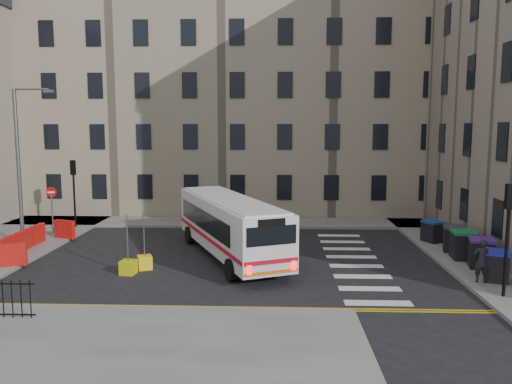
# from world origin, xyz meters

# --- Properties ---
(ground) EXTENTS (120.00, 120.00, 0.00)m
(ground) POSITION_xyz_m (0.00, 0.00, 0.00)
(ground) COLOR black
(ground) RESTS_ON ground
(pavement_north) EXTENTS (36.00, 3.20, 0.15)m
(pavement_north) POSITION_xyz_m (-6.00, 8.60, 0.07)
(pavement_north) COLOR slate
(pavement_north) RESTS_ON ground
(pavement_east) EXTENTS (2.40, 26.00, 0.15)m
(pavement_east) POSITION_xyz_m (9.00, 4.00, 0.07)
(pavement_east) COLOR slate
(pavement_east) RESTS_ON ground
(pavement_sw) EXTENTS (20.00, 6.00, 0.15)m
(pavement_sw) POSITION_xyz_m (-7.00, -10.00, 0.07)
(pavement_sw) COLOR slate
(pavement_sw) RESTS_ON ground
(terrace_north) EXTENTS (38.30, 10.80, 17.20)m
(terrace_north) POSITION_xyz_m (-7.00, 15.50, 8.62)
(terrace_north) COLOR gray
(terrace_north) RESTS_ON ground
(traffic_light_east) EXTENTS (0.28, 0.22, 4.10)m
(traffic_light_east) POSITION_xyz_m (8.60, -5.50, 2.87)
(traffic_light_east) COLOR black
(traffic_light_east) RESTS_ON pavement_east
(traffic_light_nw) EXTENTS (0.28, 0.22, 4.10)m
(traffic_light_nw) POSITION_xyz_m (-12.00, 6.50, 2.87)
(traffic_light_nw) COLOR black
(traffic_light_nw) RESTS_ON pavement_west
(streetlamp) EXTENTS (0.50, 0.22, 8.14)m
(streetlamp) POSITION_xyz_m (-13.00, 2.00, 4.34)
(streetlamp) COLOR #595B5E
(streetlamp) RESTS_ON pavement_west
(no_entry_north) EXTENTS (0.60, 0.08, 3.00)m
(no_entry_north) POSITION_xyz_m (-12.50, 4.50, 2.08)
(no_entry_north) COLOR #595B5E
(no_entry_north) RESTS_ON pavement_west
(roadworks_barriers) EXTENTS (1.66, 6.26, 1.00)m
(roadworks_barriers) POSITION_xyz_m (-11.84, 0.50, 0.65)
(roadworks_barriers) COLOR red
(roadworks_barriers) RESTS_ON pavement_west
(bus) EXTENTS (6.25, 10.37, 2.81)m
(bus) POSITION_xyz_m (-1.87, 0.19, 1.62)
(bus) COLOR silver
(bus) RESTS_ON ground
(wheelie_bin_a) EXTENTS (1.31, 1.38, 1.21)m
(wheelie_bin_a) POSITION_xyz_m (9.16, -3.59, 0.76)
(wheelie_bin_a) COLOR black
(wheelie_bin_a) RESTS_ON pavement_east
(wheelie_bin_b) EXTENTS (1.27, 1.38, 1.29)m
(wheelie_bin_b) POSITION_xyz_m (9.29, -1.71, 0.80)
(wheelie_bin_b) COLOR black
(wheelie_bin_b) RESTS_ON pavement_east
(wheelie_bin_c) EXTENTS (1.14, 1.28, 1.31)m
(wheelie_bin_c) POSITION_xyz_m (9.05, -0.28, 0.81)
(wheelie_bin_c) COLOR black
(wheelie_bin_c) RESTS_ON pavement_east
(wheelie_bin_d) EXTENTS (1.28, 1.38, 1.27)m
(wheelie_bin_d) POSITION_xyz_m (9.13, 1.17, 0.79)
(wheelie_bin_d) COLOR black
(wheelie_bin_d) RESTS_ON pavement_east
(wheelie_bin_e) EXTENTS (1.23, 1.29, 1.13)m
(wheelie_bin_e) POSITION_xyz_m (8.75, 3.22, 0.72)
(wheelie_bin_e) COLOR black
(wheelie_bin_e) RESTS_ON pavement_east
(pedestrian) EXTENTS (0.66, 0.45, 1.74)m
(pedestrian) POSITION_xyz_m (8.43, -3.89, 1.02)
(pedestrian) COLOR black
(pedestrian) RESTS_ON pavement_east
(bollard_yellow) EXTENTS (0.78, 0.78, 0.60)m
(bollard_yellow) POSITION_xyz_m (-5.44, -2.05, 0.30)
(bollard_yellow) COLOR yellow
(bollard_yellow) RESTS_ON ground
(bollard_chevron) EXTENTS (0.68, 0.68, 0.60)m
(bollard_chevron) POSITION_xyz_m (-5.94, -2.84, 0.30)
(bollard_chevron) COLOR #BBC20B
(bollard_chevron) RESTS_ON ground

